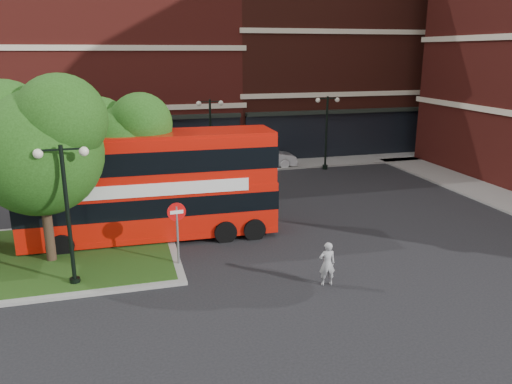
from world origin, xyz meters
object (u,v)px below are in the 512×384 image
object	(u,v)px
bus	(150,179)
woman	(327,264)
car_silver	(175,169)
car_white	(264,158)

from	to	relation	value
bus	woman	xyz separation A→B (m)	(5.52, -6.25, -1.88)
car_silver	car_white	size ratio (longest dim) A/B	0.87
bus	car_silver	distance (m)	10.72
woman	car_white	bearing A→B (deg)	-94.49
car_white	woman	bearing A→B (deg)	172.11
bus	woman	world-z (taller)	bus
woman	car_silver	bearing A→B (deg)	-73.52
bus	car_silver	size ratio (longest dim) A/B	2.77
car_white	bus	bearing A→B (deg)	145.75
bus	woman	distance (m)	8.54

